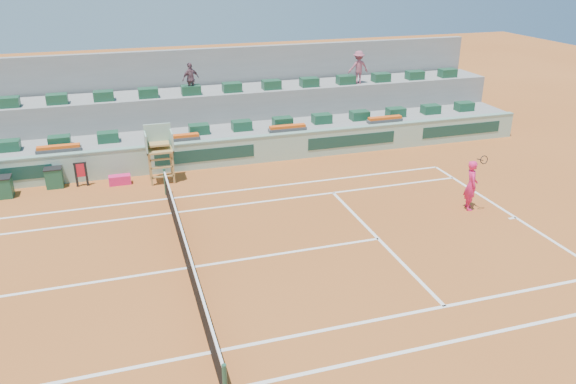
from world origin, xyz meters
name	(u,v)px	position (x,y,z in m)	size (l,w,h in m)	color
ground	(187,268)	(0.00, 0.00, 0.00)	(90.00, 90.00, 0.00)	#9D4D1E
seating_tier_lower	(154,144)	(0.00, 10.70, 0.60)	(36.00, 4.00, 1.20)	gray
seating_tier_upper	(150,121)	(0.00, 12.30, 1.30)	(36.00, 2.40, 2.60)	gray
stadium_back_wall	(146,95)	(0.00, 13.90, 2.20)	(36.00, 0.40, 4.40)	gray
player_bag	(120,180)	(-1.71, 7.61, 0.19)	(0.88, 0.39, 0.39)	#EE1F65
spectator_mid	(191,79)	(2.02, 11.65, 3.36)	(0.89, 0.37, 1.52)	#6C4854
spectator_right	(358,67)	(10.65, 11.64, 3.43)	(1.08, 0.62, 1.67)	#954A5B
court_lines	(187,268)	(0.00, 0.00, 0.01)	(23.89, 11.09, 0.01)	white
tennis_net	(186,253)	(0.00, 0.00, 0.53)	(0.10, 11.97, 1.10)	black
advertising_hoarding	(159,159)	(0.02, 8.50, 0.63)	(36.00, 0.34, 1.26)	#90B6A0
umpire_chair	(159,146)	(0.00, 7.50, 1.54)	(1.10, 0.90, 2.40)	#A0793C
seat_row_lower	(155,133)	(0.00, 9.80, 1.42)	(32.90, 0.60, 0.44)	#17462C
seat_row_upper	(148,93)	(0.00, 11.70, 2.82)	(32.90, 0.60, 0.44)	#17462C
flower_planters	(121,143)	(-1.50, 9.00, 1.33)	(26.80, 0.36, 0.28)	#4A4A4A
drink_cooler_a	(54,177)	(-4.25, 8.08, 0.42)	(0.69, 0.59, 0.84)	#184831
drink_cooler_b	(2,187)	(-6.13, 7.59, 0.42)	(0.77, 0.67, 0.84)	#184831
towel_rack	(81,172)	(-3.19, 7.86, 0.60)	(0.52, 0.09, 1.03)	black
tennis_player	(471,185)	(10.70, 1.22, 0.95)	(0.66, 0.96, 2.28)	#EE1F65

